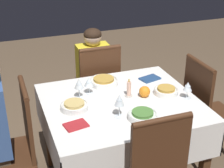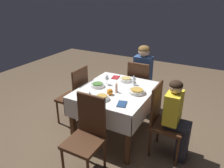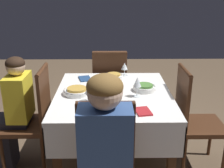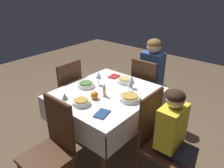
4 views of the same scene
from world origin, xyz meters
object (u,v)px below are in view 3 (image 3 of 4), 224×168
(orange_fruit, at_px, (112,81))
(napkin_red_folded, at_px, (85,79))
(chair_south, at_px, (33,116))
(wine_glass_east, at_px, (94,92))
(chair_north, at_px, (193,116))
(wine_glass_north, at_px, (137,83))
(bowl_south, at_px, (77,91))
(chair_west, at_px, (110,87))
(napkin_spare_side, at_px, (143,111))
(wine_glass_west, at_px, (124,67))
(bowl_north, at_px, (144,88))
(wine_glass_south, at_px, (89,90))
(dining_table, at_px, (113,104))
(bowl_east, at_px, (115,106))
(candle_centerpiece, at_px, (107,84))
(person_child_yellow, at_px, (14,110))
(person_adult_denim, at_px, (105,167))
(bowl_west, at_px, (114,76))

(orange_fruit, height_order, napkin_red_folded, orange_fruit)
(chair_south, distance_m, wine_glass_east, 0.73)
(chair_north, relative_size, wine_glass_north, 5.80)
(bowl_south, bearing_deg, chair_west, 160.78)
(napkin_spare_side, bearing_deg, wine_glass_west, -174.15)
(wine_glass_west, height_order, napkin_spare_side, wine_glass_west)
(chair_south, xyz_separation_m, napkin_red_folded, (-0.32, 0.45, 0.24))
(bowl_north, bearing_deg, wine_glass_south, -63.86)
(chair_north, bearing_deg, wine_glass_south, 102.07)
(dining_table, height_order, chair_north, chair_north)
(bowl_east, distance_m, candle_centerpiece, 0.43)
(orange_fruit, xyz_separation_m, napkin_spare_side, (0.58, 0.22, -0.04))
(person_child_yellow, bearing_deg, wine_glass_north, 83.20)
(wine_glass_north, xyz_separation_m, wine_glass_west, (-0.56, -0.07, -0.03))
(bowl_south, distance_m, candle_centerpiece, 0.28)
(person_child_yellow, relative_size, candle_centerpiece, 7.37)
(bowl_east, height_order, wine_glass_north, wine_glass_north)
(bowl_north, xyz_separation_m, napkin_red_folded, (-0.31, -0.54, -0.02))
(person_adult_denim, relative_size, candle_centerpiece, 8.36)
(wine_glass_south, height_order, napkin_red_folded, wine_glass_south)
(chair_west, bearing_deg, candle_centerpiece, 88.03)
(bowl_north, bearing_deg, bowl_south, -82.59)
(wine_glass_north, relative_size, candle_centerpiece, 1.15)
(wine_glass_south, relative_size, wine_glass_west, 0.99)
(dining_table, bearing_deg, wine_glass_west, 165.59)
(candle_centerpiece, height_order, orange_fruit, candle_centerpiece)
(wine_glass_north, bearing_deg, bowl_north, 149.76)
(bowl_west, bearing_deg, wine_glass_south, -20.65)
(wine_glass_east, relative_size, candle_centerpiece, 1.07)
(wine_glass_east, distance_m, napkin_spare_side, 0.40)
(chair_south, bearing_deg, wine_glass_south, 66.86)
(chair_north, distance_m, candle_centerpiece, 0.82)
(bowl_west, bearing_deg, napkin_red_folded, -90.01)
(chair_north, height_order, bowl_south, chair_north)
(dining_table, distance_m, person_adult_denim, 0.94)
(wine_glass_north, bearing_deg, napkin_red_folded, -133.90)
(bowl_east, height_order, orange_fruit, orange_fruit)
(bowl_south, bearing_deg, napkin_spare_side, 55.06)
(person_adult_denim, xyz_separation_m, wine_glass_west, (-1.41, 0.18, 0.17))
(wine_glass_west, bearing_deg, orange_fruit, -24.54)
(person_adult_denim, relative_size, wine_glass_west, 9.01)
(chair_west, distance_m, bowl_north, 0.83)
(dining_table, xyz_separation_m, wine_glass_east, (0.27, -0.15, 0.22))
(bowl_east, xyz_separation_m, bowl_south, (-0.32, -0.31, -0.00))
(dining_table, distance_m, wine_glass_north, 0.31)
(chair_west, relative_size, bowl_south, 4.25)
(chair_north, height_order, bowl_west, chair_north)
(chair_north, bearing_deg, bowl_north, 85.53)
(bowl_north, bearing_deg, chair_west, -157.66)
(dining_table, height_order, orange_fruit, orange_fruit)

